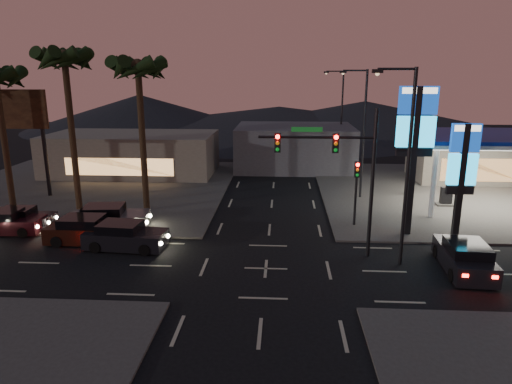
# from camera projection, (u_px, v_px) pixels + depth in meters

# --- Properties ---
(ground) EXTENTS (140.00, 140.00, 0.00)m
(ground) POSITION_uv_depth(u_px,v_px,m) (266.00, 269.00, 23.36)
(ground) COLOR black
(ground) RESTS_ON ground
(corner_lot_ne) EXTENTS (24.00, 24.00, 0.12)m
(corner_lot_ne) POSITION_uv_depth(u_px,v_px,m) (465.00, 193.00, 37.88)
(corner_lot_ne) COLOR #47443F
(corner_lot_ne) RESTS_ON ground
(corner_lot_nw) EXTENTS (24.00, 24.00, 0.12)m
(corner_lot_nw) POSITION_uv_depth(u_px,v_px,m) (90.00, 187.00, 39.72)
(corner_lot_nw) COLOR #47443F
(corner_lot_nw) RESTS_ON ground
(gas_station) EXTENTS (12.20, 8.20, 5.47)m
(gas_station) POSITION_uv_depth(u_px,v_px,m) (495.00, 140.00, 32.75)
(gas_station) COLOR silver
(gas_station) RESTS_ON ground
(convenience_store) EXTENTS (10.00, 6.00, 4.00)m
(convenience_store) POSITION_uv_depth(u_px,v_px,m) (469.00, 159.00, 42.10)
(convenience_store) COLOR #726B5B
(convenience_store) RESTS_ON ground
(pylon_sign_tall) EXTENTS (2.20, 0.35, 9.00)m
(pylon_sign_tall) POSITION_uv_depth(u_px,v_px,m) (416.00, 132.00, 26.57)
(pylon_sign_tall) COLOR black
(pylon_sign_tall) RESTS_ON ground
(pylon_sign_short) EXTENTS (1.60, 0.35, 7.00)m
(pylon_sign_short) POSITION_uv_depth(u_px,v_px,m) (463.00, 165.00, 25.90)
(pylon_sign_short) COLOR black
(pylon_sign_short) RESTS_ON ground
(traffic_signal_mast) EXTENTS (6.10, 0.39, 8.00)m
(traffic_signal_mast) POSITION_uv_depth(u_px,v_px,m) (340.00, 162.00, 23.74)
(traffic_signal_mast) COLOR black
(traffic_signal_mast) RESTS_ON ground
(pedestal_signal) EXTENTS (0.32, 0.39, 4.30)m
(pedestal_signal) POSITION_uv_depth(u_px,v_px,m) (356.00, 183.00, 29.05)
(pedestal_signal) COLOR black
(pedestal_signal) RESTS_ON ground
(streetlight_near) EXTENTS (2.14, 0.25, 10.00)m
(streetlight_near) POSITION_uv_depth(u_px,v_px,m) (405.00, 157.00, 22.49)
(streetlight_near) COLOR black
(streetlight_near) RESTS_ON ground
(streetlight_mid) EXTENTS (2.14, 0.25, 10.00)m
(streetlight_mid) POSITION_uv_depth(u_px,v_px,m) (361.00, 127.00, 35.05)
(streetlight_mid) COLOR black
(streetlight_mid) RESTS_ON ground
(streetlight_far) EXTENTS (2.14, 0.25, 10.00)m
(streetlight_far) POSITION_uv_depth(u_px,v_px,m) (340.00, 112.00, 48.57)
(streetlight_far) COLOR black
(streetlight_far) RESTS_ON ground
(palm_a) EXTENTS (4.41, 4.41, 10.86)m
(palm_a) POSITION_uv_depth(u_px,v_px,m) (139.00, 77.00, 30.67)
(palm_a) COLOR black
(palm_a) RESTS_ON ground
(palm_b) EXTENTS (4.41, 4.41, 11.46)m
(palm_b) POSITION_uv_depth(u_px,v_px,m) (65.00, 69.00, 30.82)
(palm_b) COLOR black
(palm_b) RESTS_ON ground
(billboard) EXTENTS (6.00, 0.30, 8.50)m
(billboard) POSITION_uv_depth(u_px,v_px,m) (10.00, 118.00, 35.50)
(billboard) COLOR black
(billboard) RESTS_ON ground
(building_far_west) EXTENTS (16.00, 8.00, 4.00)m
(building_far_west) POSITION_uv_depth(u_px,v_px,m) (133.00, 154.00, 44.91)
(building_far_west) COLOR #726B5B
(building_far_west) RESTS_ON ground
(building_far_mid) EXTENTS (12.00, 9.00, 4.40)m
(building_far_mid) POSITION_uv_depth(u_px,v_px,m) (295.00, 147.00, 47.80)
(building_far_mid) COLOR #4C4C51
(building_far_mid) RESTS_ON ground
(hill_left) EXTENTS (40.00, 40.00, 6.00)m
(hill_left) POSITION_uv_depth(u_px,v_px,m) (140.00, 112.00, 81.99)
(hill_left) COLOR black
(hill_left) RESTS_ON ground
(hill_right) EXTENTS (50.00, 50.00, 5.00)m
(hill_right) POSITION_uv_depth(u_px,v_px,m) (365.00, 116.00, 79.82)
(hill_right) COLOR black
(hill_right) RESTS_ON ground
(hill_center) EXTENTS (60.00, 60.00, 4.00)m
(hill_center) POSITION_uv_depth(u_px,v_px,m) (279.00, 118.00, 80.81)
(hill_center) COLOR black
(hill_center) RESTS_ON ground
(car_lane_a_front) EXTENTS (4.77, 2.27, 1.52)m
(car_lane_a_front) POSITION_uv_depth(u_px,v_px,m) (125.00, 237.00, 25.92)
(car_lane_a_front) COLOR black
(car_lane_a_front) RESTS_ON ground
(car_lane_a_mid) EXTENTS (4.84, 2.09, 1.57)m
(car_lane_a_mid) POSITION_uv_depth(u_px,v_px,m) (87.00, 231.00, 26.82)
(car_lane_a_mid) COLOR black
(car_lane_a_mid) RESTS_ON ground
(car_lane_b_front) EXTENTS (5.12, 2.58, 1.61)m
(car_lane_b_front) POSITION_uv_depth(u_px,v_px,m) (109.00, 219.00, 28.97)
(car_lane_b_front) COLOR #5D5D5F
(car_lane_b_front) RESTS_ON ground
(car_lane_b_mid) EXTENTS (4.19, 1.88, 1.34)m
(car_lane_b_mid) POSITION_uv_depth(u_px,v_px,m) (21.00, 219.00, 29.34)
(car_lane_b_mid) COLOR black
(car_lane_b_mid) RESTS_ON ground
(car_lane_b_rear) EXTENTS (4.53, 2.03, 1.45)m
(car_lane_b_rear) POSITION_uv_depth(u_px,v_px,m) (6.00, 222.00, 28.46)
(car_lane_b_rear) COLOR black
(car_lane_b_rear) RESTS_ON ground
(suv_station) EXTENTS (2.33, 4.87, 1.58)m
(suv_station) POSITION_uv_depth(u_px,v_px,m) (464.00, 257.00, 22.92)
(suv_station) COLOR black
(suv_station) RESTS_ON ground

